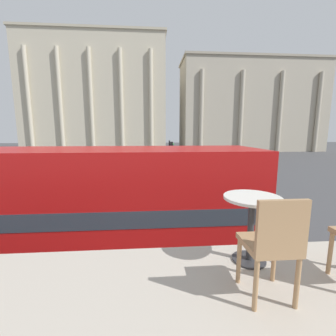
# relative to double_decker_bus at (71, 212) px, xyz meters

# --- Properties ---
(double_decker_bus) EXTENTS (10.95, 2.74, 4.20)m
(double_decker_bus) POSITION_rel_double_decker_bus_xyz_m (0.00, 0.00, 0.00)
(double_decker_bus) COLOR black
(double_decker_bus) RESTS_ON ground_plane
(cafe_dining_table) EXTENTS (0.60, 0.60, 0.73)m
(cafe_dining_table) POSITION_rel_double_decker_bus_xyz_m (3.42, -4.29, 1.45)
(cafe_dining_table) COLOR #2D2D30
(cafe_dining_table) RESTS_ON cafe_floor_slab
(cafe_chair_0) EXTENTS (0.40, 0.40, 0.91)m
(cafe_chair_0) POSITION_rel_double_decker_bus_xyz_m (3.33, -4.87, 1.43)
(cafe_chair_0) COLOR #A87F56
(cafe_chair_0) RESTS_ON cafe_floor_slab
(plaza_building_left) EXTENTS (32.73, 14.30, 26.45)m
(plaza_building_left) POSITION_rel_double_decker_bus_xyz_m (-10.28, 51.27, 10.88)
(plaza_building_left) COLOR beige
(plaza_building_left) RESTS_ON ground_plane
(plaza_building_right) EXTENTS (35.22, 12.25, 21.99)m
(plaza_building_right) POSITION_rel_double_decker_bus_xyz_m (27.65, 50.39, 8.66)
(plaza_building_right) COLOR #B2A893
(plaza_building_right) RESTS_ON ground_plane
(traffic_light_near) EXTENTS (0.42, 0.24, 3.32)m
(traffic_light_near) POSITION_rel_double_decker_bus_xyz_m (-1.63, 5.33, -0.15)
(traffic_light_near) COLOR black
(traffic_light_near) RESTS_ON ground_plane
(traffic_light_mid) EXTENTS (0.42, 0.24, 4.01)m
(traffic_light_mid) POSITION_rel_double_decker_bus_xyz_m (3.93, 11.57, 0.27)
(traffic_light_mid) COLOR black
(traffic_light_mid) RESTS_ON ground_plane
(car_silver) EXTENTS (4.20, 1.93, 1.35)m
(car_silver) POSITION_rel_double_decker_bus_xyz_m (10.77, 15.60, -1.64)
(car_silver) COLOR black
(car_silver) RESTS_ON ground_plane
(car_white) EXTENTS (4.20, 1.93, 1.35)m
(car_white) POSITION_rel_double_decker_bus_xyz_m (-0.50, 19.75, -1.64)
(car_white) COLOR black
(car_white) RESTS_ON ground_plane
(pedestrian_olive) EXTENTS (0.32, 0.32, 1.74)m
(pedestrian_olive) POSITION_rel_double_decker_bus_xyz_m (7.86, 16.78, -1.34)
(pedestrian_olive) COLOR #282B33
(pedestrian_olive) RESTS_ON ground_plane
(pedestrian_grey) EXTENTS (0.32, 0.32, 1.76)m
(pedestrian_grey) POSITION_rel_double_decker_bus_xyz_m (6.65, 18.64, -1.32)
(pedestrian_grey) COLOR #282B33
(pedestrian_grey) RESTS_ON ground_plane
(pedestrian_blue) EXTENTS (0.32, 0.32, 1.59)m
(pedestrian_blue) POSITION_rel_double_decker_bus_xyz_m (0.22, 10.97, -1.43)
(pedestrian_blue) COLOR #282B33
(pedestrian_blue) RESTS_ON ground_plane
(pedestrian_black) EXTENTS (0.32, 0.32, 1.74)m
(pedestrian_black) POSITION_rel_double_decker_bus_xyz_m (8.71, 28.47, -1.34)
(pedestrian_black) COLOR #282B33
(pedestrian_black) RESTS_ON ground_plane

